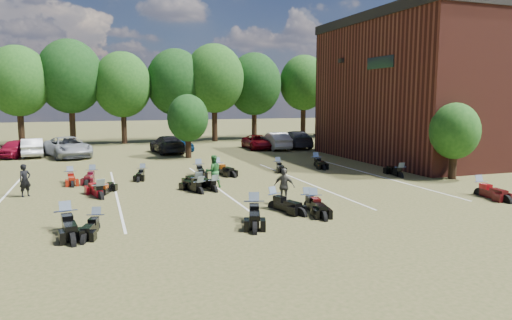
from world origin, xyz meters
name	(u,v)px	position (x,y,z in m)	size (l,w,h in m)	color
ground	(293,195)	(0.00, 0.00, 0.00)	(160.00, 160.00, 0.00)	brown
car_0	(15,148)	(-14.81, 20.31, 0.71)	(1.67, 4.15, 1.42)	maroon
car_1	(33,147)	(-13.59, 20.40, 0.73)	(1.54, 4.42, 1.46)	silver
car_2	(68,147)	(-10.90, 18.98, 0.80)	(2.67, 5.78, 1.61)	#979B9F
car_3	(167,144)	(-3.09, 19.14, 0.74)	(2.09, 5.13, 1.49)	black
car_4	(178,143)	(-1.97, 20.36, 0.70)	(1.66, 4.12, 1.40)	navy
car_5	(276,141)	(6.68, 18.78, 0.78)	(1.64, 4.71, 1.55)	#B4B5AF
car_6	(258,142)	(5.24, 19.60, 0.64)	(2.11, 4.58, 1.27)	#61050D
car_7	(296,139)	(8.93, 19.35, 0.80)	(2.24, 5.52, 1.60)	#343439
person_black	(25,180)	(-12.04, 3.84, 0.77)	(0.56, 0.37, 1.55)	black
person_green	(213,171)	(-3.14, 3.06, 0.85)	(0.83, 0.64, 1.70)	#286C2C
person_grey	(284,186)	(-1.14, -1.65, 0.79)	(0.93, 0.39, 1.58)	#525046
motorcycle_0	(96,230)	(-8.94, -3.13, 0.00)	(0.64, 2.00, 1.11)	black
motorcycle_1	(67,230)	(-9.93, -2.79, 0.00)	(0.80, 2.51, 1.40)	black
motorcycle_2	(254,219)	(-3.21, -3.56, 0.00)	(0.80, 2.51, 1.40)	black
motorcycle_3	(308,208)	(-0.50, -2.68, 0.00)	(0.69, 2.17, 1.21)	black
motorcycle_4	(274,208)	(-1.86, -2.23, 0.00)	(0.72, 2.26, 1.26)	black
motorcycle_5	(314,210)	(-0.41, -3.04, 0.00)	(0.72, 2.25, 1.25)	black
motorcycle_6	(480,195)	(8.44, -3.04, 0.00)	(0.75, 2.36, 1.32)	#3D080B
motorcycle_7	(101,199)	(-8.72, 2.14, 0.00)	(0.75, 2.35, 1.31)	maroon
motorcycle_8	(102,196)	(-8.65, 2.66, 0.00)	(0.65, 2.04, 1.14)	black
motorcycle_9	(198,190)	(-4.06, 2.57, 0.00)	(0.76, 2.39, 1.33)	black
motorcycle_10	(200,194)	(-4.15, 1.77, 0.00)	(0.68, 2.14, 1.19)	black
motorcycle_11	(214,192)	(-3.36, 1.98, 0.00)	(0.68, 2.14, 1.19)	black
motorcycle_13	(400,177)	(7.95, 2.37, 0.00)	(0.71, 2.22, 1.24)	black
motorcycle_14	(93,180)	(-9.09, 7.32, 0.00)	(0.70, 2.20, 1.23)	#4D0B14
motorcycle_15	(71,182)	(-10.23, 7.23, 0.00)	(0.69, 2.17, 1.21)	maroon
motorcycle_16	(143,177)	(-6.31, 7.41, 0.00)	(0.64, 2.00, 1.12)	black
motorcycle_17	(218,173)	(-1.76, 7.35, 0.00)	(0.77, 2.41, 1.34)	black
motorcycle_18	(199,175)	(-2.98, 7.32, 0.00)	(0.75, 2.34, 1.31)	black
motorcycle_19	(278,170)	(2.27, 7.41, 0.00)	(0.65, 2.03, 1.13)	black
motorcycle_20	(316,166)	(5.35, 8.07, 0.00)	(0.74, 2.33, 1.30)	black
brick_building	(497,89)	(22.00, 9.00, 5.36)	(25.40, 15.20, 10.70)	#5A231A
tree_line	(172,82)	(-1.00, 29.00, 6.31)	(56.00, 6.00, 9.79)	black
young_tree_near_building	(455,131)	(10.50, 1.00, 2.75)	(2.80, 2.80, 4.16)	black
young_tree_midfield	(188,118)	(-2.00, 15.50, 3.09)	(3.20, 3.20, 4.70)	black
parking_lines	(216,187)	(-3.00, 3.00, 0.01)	(20.10, 14.00, 0.01)	silver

